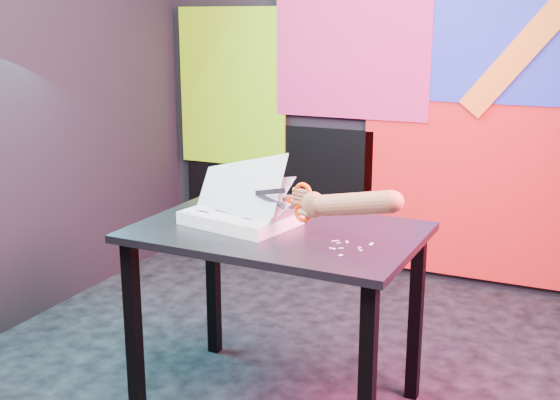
% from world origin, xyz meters
% --- Properties ---
extents(room, '(3.01, 3.01, 2.71)m').
position_xyz_m(room, '(0.00, 0.00, 1.35)').
color(room, black).
rests_on(room, ground).
extents(backdrop, '(2.88, 0.05, 2.08)m').
position_xyz_m(backdrop, '(0.06, 1.46, 0.96)').
color(backdrop, red).
rests_on(backdrop, ground).
extents(work_table, '(1.09, 0.74, 0.75)m').
position_xyz_m(work_table, '(0.04, -0.20, 0.65)').
color(work_table, black).
rests_on(work_table, ground).
extents(printout_stack, '(0.46, 0.37, 0.30)m').
position_xyz_m(printout_stack, '(-0.12, -0.20, 0.78)').
color(printout_stack, white).
rests_on(printout_stack, work_table).
extents(scissors, '(0.26, 0.08, 0.15)m').
position_xyz_m(scissors, '(0.16, -0.27, 0.89)').
color(scissors, '#AFB7C9').
rests_on(scissors, printout_stack).
extents(hand_forearm, '(0.43, 0.15, 0.15)m').
position_xyz_m(hand_forearm, '(0.37, -0.32, 0.92)').
color(hand_forearm, brown).
rests_on(hand_forearm, work_table).
extents(paper_clippings, '(0.15, 0.18, 0.00)m').
position_xyz_m(paper_clippings, '(0.36, -0.29, 0.75)').
color(paper_clippings, white).
rests_on(paper_clippings, work_table).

